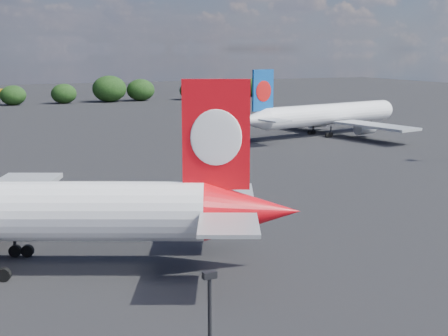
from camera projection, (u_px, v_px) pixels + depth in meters
name	position (u px, v px, depth m)	size (l,w,h in m)	color
china_southern_airliner	(323.00, 115.00, 133.89)	(44.16, 42.19, 14.46)	white
billboard_yellow	(6.00, 93.00, 207.18)	(5.00, 0.30, 5.50)	gold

